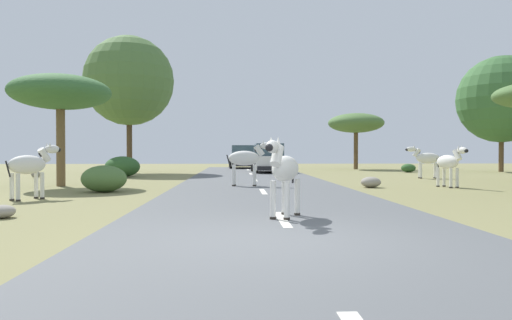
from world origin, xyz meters
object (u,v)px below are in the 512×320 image
car_0 (242,158)px  bush_2 (122,167)px  zebra_0 (284,170)px  zebra_2 (426,159)px  tree_3 (60,93)px  rock_3 (3,212)px  tree_0 (502,99)px  rock_0 (36,174)px  bush_0 (104,179)px  zebra_3 (30,165)px  zebra_4 (449,162)px  zebra_1 (247,159)px  tree_5 (356,123)px  car_1 (269,159)px  bush_1 (408,168)px  rock_2 (371,182)px  tree_7 (129,81)px

car_0 → bush_2: (-6.29, -12.03, -0.32)m
zebra_0 → zebra_2: size_ratio=0.88×
car_0 → zebra_0: bearing=89.1°
tree_3 → rock_3: (2.01, -8.60, -3.34)m
tree_0 → rock_3: (-21.61, -20.52, -4.54)m
zebra_0 → rock_0: size_ratio=3.47×
bush_0 → zebra_3: bearing=-119.3°
zebra_4 → tree_0: size_ratio=0.21×
zebra_4 → zebra_3: bearing=1.1°
zebra_4 → rock_0: bearing=-37.1°
zebra_0 → zebra_4: bearing=-106.9°
zebra_1 → zebra_2: 10.30m
rock_3 → zebra_2: bearing=44.0°
tree_3 → zebra_3: bearing=-78.6°
zebra_1 → tree_3: tree_3 is taller
tree_5 → rock_3: bearing=-117.8°
zebra_4 → tree_3: (-14.15, 1.25, 2.56)m
tree_0 → rock_0: (-27.00, -5.99, -4.50)m
zebra_4 → tree_5: (1.26, 18.10, 2.50)m
car_1 → tree_0: (15.10, 1.11, 3.82)m
zebra_4 → bush_1: bearing=-118.9°
zebra_0 → tree_0: size_ratio=0.20×
zebra_0 → rock_2: (3.94, 7.98, -0.75)m
zebra_1 → tree_5: 19.74m
zebra_2 → tree_3: (-15.68, -4.58, 2.51)m
tree_0 → bush_0: size_ratio=5.25×
tree_5 → zebra_2: bearing=-88.7°
tree_0 → bush_0: tree_0 is taller
tree_3 → rock_0: size_ratio=9.60×
tree_7 → bush_1: 18.09m
car_0 → rock_3: size_ratio=8.83×
car_0 → rock_3: (-5.00, -27.11, -0.72)m
car_0 → tree_7: bearing=44.4°
zebra_1 → car_0: car_0 is taller
car_1 → rock_0: car_1 is taller
rock_2 → tree_5: bearing=77.3°
zebra_1 → tree_3: 7.37m
zebra_3 → tree_7: 16.93m
zebra_1 → rock_2: size_ratio=2.43×
tree_0 → tree_5: bearing=149.1°
rock_3 → rock_2: bearing=38.6°
tree_5 → bush_1: (1.91, -5.55, -3.13)m
car_0 → zebra_3: bearing=73.9°
zebra_3 → bush_1: 23.05m
car_0 → rock_2: bearing=100.7°
zebra_2 → rock_3: zebra_2 is taller
zebra_3 → zebra_0: bearing=0.4°
car_0 → tree_7: 11.14m
zebra_4 → car_0: bearing=-84.9°
zebra_2 → tree_3: bearing=114.2°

